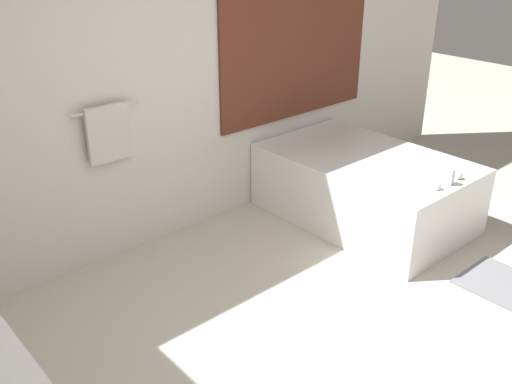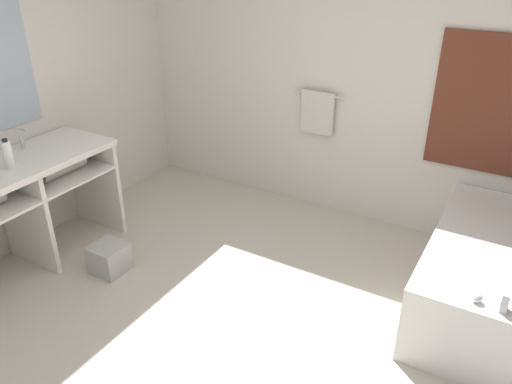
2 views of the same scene
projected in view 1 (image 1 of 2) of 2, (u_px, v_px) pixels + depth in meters
name	position (u px, v px, depth m)	size (l,w,h in m)	color
wall_back_with_blinds	(143.00, 70.00, 4.02)	(7.40, 0.13, 2.70)	silver
bathtub	(365.00, 184.00, 4.76)	(1.06, 1.68, 0.69)	white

